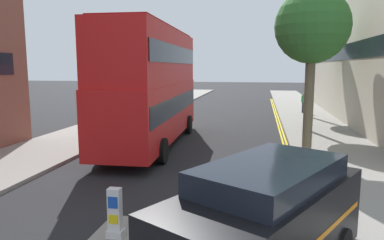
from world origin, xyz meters
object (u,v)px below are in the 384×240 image
at_px(keep_left_bollard, 115,215).
at_px(pedestrian_far, 303,102).
at_px(taxi_minivan, 262,223).
at_px(double_decker_bus_away, 152,83).

bearing_deg(keep_left_bollard, pedestrian_far, 74.34).
distance_m(keep_left_bollard, pedestrian_far, 23.93).
height_order(keep_left_bollard, pedestrian_far, pedestrian_far).
distance_m(taxi_minivan, pedestrian_far, 24.11).
bearing_deg(taxi_minivan, double_decker_bus_away, 116.49).
relative_size(keep_left_bollard, taxi_minivan, 0.22).
bearing_deg(pedestrian_far, taxi_minivan, -97.89).
xyz_separation_m(keep_left_bollard, taxi_minivan, (3.15, -0.85, 0.46)).
bearing_deg(pedestrian_far, keep_left_bollard, -105.66).
relative_size(taxi_minivan, pedestrian_far, 3.15).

